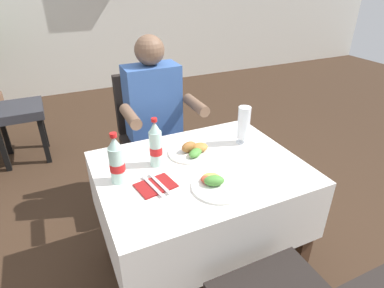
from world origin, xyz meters
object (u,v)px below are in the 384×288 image
object	(u,v)px
main_dining_table	(200,195)
cola_bottle_primary	(117,161)
seated_diner_far	(156,120)
plate_far_diner	(192,150)
cola_bottle_secondary	(156,145)
plate_near_camera	(216,184)
chair_far_diner_seat	(152,134)
beer_glass_left	(244,125)
napkin_cutlery_set	(156,185)
background_chair_right	(3,106)

from	to	relation	value
main_dining_table	cola_bottle_primary	size ratio (longest dim) A/B	4.06
seated_diner_far	plate_far_diner	size ratio (longest dim) A/B	5.56
seated_diner_far	cola_bottle_secondary	distance (m)	0.62
cola_bottle_primary	plate_far_diner	bearing A→B (deg)	11.12
plate_near_camera	plate_far_diner	xyz separation A→B (m)	(0.03, 0.31, 0.01)
cola_bottle_primary	main_dining_table	bearing A→B (deg)	-6.81
chair_far_diner_seat	beer_glass_left	world-z (taller)	chair_far_diner_seat
main_dining_table	chair_far_diner_seat	distance (m)	0.79
napkin_cutlery_set	background_chair_right	distance (m)	2.09
main_dining_table	cola_bottle_secondary	size ratio (longest dim) A/B	3.97
cola_bottle_primary	cola_bottle_secondary	bearing A→B (deg)	16.84
plate_far_diner	cola_bottle_secondary	size ratio (longest dim) A/B	0.88
beer_glass_left	napkin_cutlery_set	xyz separation A→B (m)	(-0.59, -0.19, -0.11)
beer_glass_left	background_chair_right	distance (m)	2.22
plate_far_diner	beer_glass_left	xyz separation A→B (m)	(0.31, -0.00, 0.09)
chair_far_diner_seat	plate_far_diner	xyz separation A→B (m)	(0.02, -0.66, 0.20)
seated_diner_far	background_chair_right	size ratio (longest dim) A/B	1.30
plate_far_diner	napkin_cutlery_set	size ratio (longest dim) A/B	1.16
beer_glass_left	background_chair_right	xyz separation A→B (m)	(-1.35, 1.75, -0.29)
main_dining_table	plate_near_camera	xyz separation A→B (m)	(-0.01, -0.18, 0.20)
chair_far_diner_seat	beer_glass_left	bearing A→B (deg)	-63.59
main_dining_table	napkin_cutlery_set	xyz separation A→B (m)	(-0.26, -0.06, 0.18)
napkin_cutlery_set	cola_bottle_primary	bearing A→B (deg)	141.52
seated_diner_far	main_dining_table	bearing A→B (deg)	-90.20
main_dining_table	background_chair_right	distance (m)	2.13
beer_glass_left	cola_bottle_secondary	bearing A→B (deg)	-178.42
cola_bottle_primary	background_chair_right	bearing A→B (deg)	108.64
plate_far_diner	cola_bottle_secondary	world-z (taller)	cola_bottle_secondary
plate_far_diner	main_dining_table	bearing A→B (deg)	-96.76
plate_near_camera	napkin_cutlery_set	size ratio (longest dim) A/B	1.30
seated_diner_far	background_chair_right	xyz separation A→B (m)	(-1.02, 1.19, -0.16)
plate_near_camera	background_chair_right	bearing A→B (deg)	116.11
seated_diner_far	plate_near_camera	world-z (taller)	seated_diner_far
cola_bottle_primary	napkin_cutlery_set	size ratio (longest dim) A/B	1.29
napkin_cutlery_set	main_dining_table	bearing A→B (deg)	13.91
plate_near_camera	beer_glass_left	xyz separation A→B (m)	(0.34, 0.31, 0.09)
seated_diner_far	cola_bottle_primary	xyz separation A→B (m)	(-0.40, -0.63, 0.13)
main_dining_table	cola_bottle_secondary	world-z (taller)	cola_bottle_secondary
main_dining_table	plate_far_diner	xyz separation A→B (m)	(0.02, 0.13, 0.20)
main_dining_table	chair_far_diner_seat	xyz separation A→B (m)	(-0.00, 0.79, 0.00)
cola_bottle_primary	background_chair_right	distance (m)	1.95
plate_far_diner	beer_glass_left	bearing A→B (deg)	-0.78
chair_far_diner_seat	plate_far_diner	bearing A→B (deg)	-88.66
main_dining_table	seated_diner_far	world-z (taller)	seated_diner_far
chair_far_diner_seat	cola_bottle_primary	size ratio (longest dim) A/B	3.85
seated_diner_far	background_chair_right	bearing A→B (deg)	130.56
plate_near_camera	napkin_cutlery_set	world-z (taller)	plate_near_camera
chair_far_diner_seat	napkin_cutlery_set	xyz separation A→B (m)	(-0.26, -0.85, 0.18)
seated_diner_far	napkin_cutlery_set	distance (m)	0.79
main_dining_table	chair_far_diner_seat	size ratio (longest dim) A/B	1.05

